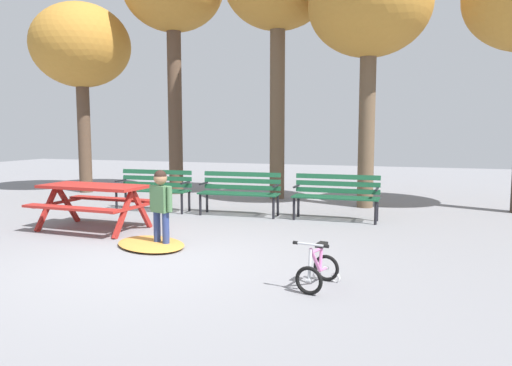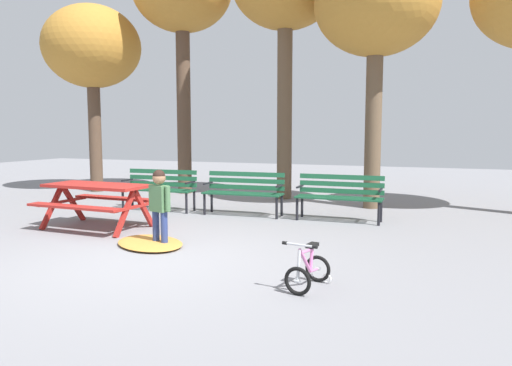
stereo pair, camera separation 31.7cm
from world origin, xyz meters
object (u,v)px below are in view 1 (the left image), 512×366
at_px(park_bench_left, 240,190).
at_px(kids_bicycle, 318,269).
at_px(picnic_table, 93,195).
at_px(park_bench_right, 336,193).
at_px(park_bench_far_left, 154,186).
at_px(child_standing, 161,202).

bearing_deg(park_bench_left, kids_bicycle, -59.22).
distance_m(picnic_table, park_bench_right, 4.36).
height_order(park_bench_left, park_bench_right, same).
distance_m(picnic_table, park_bench_left, 2.83).
relative_size(park_bench_left, park_bench_right, 1.01).
height_order(park_bench_far_left, kids_bicycle, park_bench_far_left).
bearing_deg(park_bench_far_left, child_standing, -58.02).
xyz_separation_m(picnic_table, park_bench_far_left, (-0.04, 2.06, -0.08)).
relative_size(picnic_table, park_bench_far_left, 1.15).
height_order(park_bench_left, child_standing, child_standing).
height_order(child_standing, kids_bicycle, child_standing).
bearing_deg(park_bench_right, park_bench_far_left, -177.96).
bearing_deg(park_bench_left, picnic_table, -131.07).
relative_size(park_bench_right, child_standing, 1.43).
bearing_deg(park_bench_left, park_bench_right, 1.95).
bearing_deg(child_standing, kids_bicycle, -23.37).
distance_m(park_bench_far_left, child_standing, 3.31).
relative_size(park_bench_right, kids_bicycle, 2.66).
bearing_deg(kids_bicycle, child_standing, 156.63).
bearing_deg(park_bench_right, park_bench_left, -178.05).
xyz_separation_m(park_bench_far_left, park_bench_right, (3.80, 0.14, 0.00)).
bearing_deg(picnic_table, park_bench_right, 30.29).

